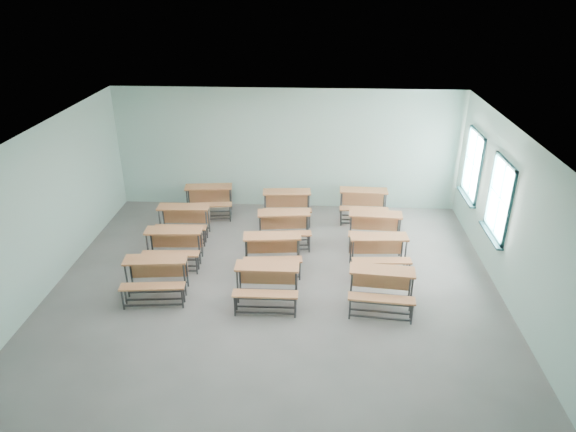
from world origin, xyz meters
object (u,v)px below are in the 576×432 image
desk_unit_r0c2 (381,284)px  desk_unit_r2c2 (375,225)px  desk_unit_r1c2 (379,249)px  desk_unit_r2c1 (284,224)px  desk_unit_r3c2 (363,200)px  desk_unit_r0c1 (267,280)px  desk_unit_r1c0 (173,242)px  desk_unit_r0c0 (156,273)px  desk_unit_r2c0 (183,218)px  desk_unit_r3c0 (209,196)px  desk_unit_r1c1 (272,248)px  desk_unit_r3c1 (287,202)px

desk_unit_r0c2 → desk_unit_r2c2: size_ratio=1.01×
desk_unit_r1c2 → desk_unit_r2c1: 2.35m
desk_unit_r2c1 → desk_unit_r2c2: bearing=-4.7°
desk_unit_r0c2 → desk_unit_r3c2: same height
desk_unit_r3c2 → desk_unit_r0c1: bearing=-117.3°
desk_unit_r0c2 → desk_unit_r1c0: size_ratio=1.02×
desk_unit_r3c2 → desk_unit_r1c0: bearing=-148.3°
desk_unit_r2c2 → desk_unit_r0c0: bearing=-148.6°
desk_unit_r1c0 → desk_unit_r3c2: 4.96m
desk_unit_r1c2 → desk_unit_r3c2: same height
desk_unit_r0c0 → desk_unit_r1c2: 4.61m
desk_unit_r0c0 → desk_unit_r1c0: (0.02, 1.25, 0.00)m
desk_unit_r0c1 → desk_unit_r2c0: bearing=130.3°
desk_unit_r1c0 → desk_unit_r3c2: bearing=27.2°
desk_unit_r3c2 → desk_unit_r2c2: bearing=-82.0°
desk_unit_r0c0 → desk_unit_r1c2: size_ratio=1.02×
desk_unit_r1c0 → desk_unit_r3c0: 2.55m
desk_unit_r1c1 → desk_unit_r2c1: size_ratio=1.00×
desk_unit_r3c0 → desk_unit_r1c2: bearing=-38.7°
desk_unit_r1c1 → desk_unit_r1c2: (2.26, 0.09, 0.00)m
desk_unit_r1c1 → desk_unit_r3c1: same height
desk_unit_r2c0 → desk_unit_r2c1: 2.43m
desk_unit_r0c0 → desk_unit_r1c0: 1.25m
desk_unit_r2c1 → desk_unit_r3c1: (-0.01, 1.26, 0.00)m
desk_unit_r2c0 → desk_unit_r0c0: bearing=-90.6°
desk_unit_r0c0 → desk_unit_r3c0: bearing=79.7°
desk_unit_r3c1 → desk_unit_r2c1: bearing=-94.1°
desk_unit_r2c2 → desk_unit_r3c0: same height
desk_unit_r3c2 → desk_unit_r2c1: bearing=-141.8°
desk_unit_r2c0 → desk_unit_r2c1: same height
desk_unit_r2c0 → desk_unit_r3c1: same height
desk_unit_r0c2 → desk_unit_r2c0: size_ratio=1.03×
desk_unit_r1c2 → desk_unit_r3c0: same height
desk_unit_r1c2 → desk_unit_r2c2: bearing=85.3°
desk_unit_r0c0 → desk_unit_r0c2: 4.36m
desk_unit_r2c0 → desk_unit_r3c2: (4.37, 1.28, 0.00)m
desk_unit_r0c1 → desk_unit_r2c1: bearing=85.5°
desk_unit_r1c2 → desk_unit_r3c0: 4.88m
desk_unit_r1c0 → desk_unit_r1c2: same height
desk_unit_r0c1 → desk_unit_r3c0: bearing=115.4°
desk_unit_r0c0 → desk_unit_r3c0: 3.79m
desk_unit_r0c1 → desk_unit_r3c2: 4.42m
desk_unit_r1c1 → desk_unit_r0c0: bearing=-158.8°
desk_unit_r0c1 → desk_unit_r0c2: same height
desk_unit_r2c1 → desk_unit_r3c0: size_ratio=0.99×
desk_unit_r0c0 → desk_unit_r2c0: 2.48m
desk_unit_r1c0 → desk_unit_r3c0: same height
desk_unit_r0c2 → desk_unit_r2c1: (-1.99, 2.45, 0.00)m
desk_unit_r1c1 → desk_unit_r2c0: size_ratio=1.04×
desk_unit_r2c0 → desk_unit_r2c2: bearing=-3.7°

